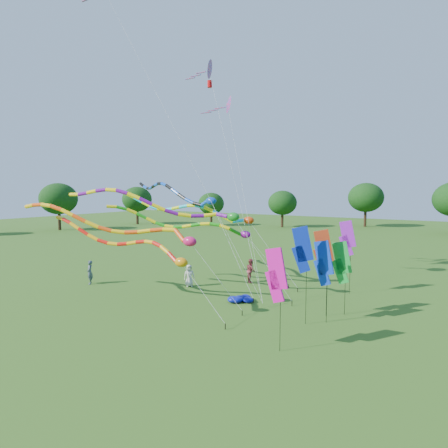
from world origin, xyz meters
The scene contains 20 objects.
ground centered at (0.00, 0.00, 0.00)m, with size 160.00×160.00×0.00m, color #2A5A17.
tree_ring centered at (2.41, 0.12, 5.53)m, with size 112.55×117.13×9.67m.
tube_kite_red centered at (-4.55, 0.26, 3.79)m, with size 13.38×1.10×5.83m.
tube_kite_orange centered at (-5.53, 0.55, 4.80)m, with size 14.81×3.60×6.80m.
tube_kite_purple centered at (-3.85, 2.72, 6.03)m, with size 14.45×4.72×7.78m.
tube_kite_blue centered at (-6.04, 6.56, 6.79)m, with size 13.44×4.17×8.23m.
tube_kite_cyan centered at (-4.13, 6.66, 5.47)m, with size 13.18×3.12×7.30m.
tube_kite_green centered at (-4.42, 6.31, 4.48)m, with size 12.25×5.60×6.48m.
delta_kite_high_a centered at (-4.10, 7.97, 15.94)m, with size 8.87×4.86×17.48m.
delta_kite_high_c centered at (-1.93, 7.13, 12.99)m, with size 6.69×3.97×13.94m.
banner_pole_blue_a centered at (5.34, 2.77, 3.96)m, with size 1.09×0.55×5.23m.
banner_pole_magenta_a centered at (5.52, -0.89, 3.35)m, with size 1.16×0.22×4.62m.
banner_pole_green centered at (6.66, 5.49, 2.96)m, with size 1.16×0.15×4.22m.
banner_pole_blue_b centered at (6.17, 3.75, 3.17)m, with size 1.16×0.23×4.43m.
banner_pole_violet centered at (5.81, 10.07, 3.76)m, with size 1.16×0.23×5.03m.
banner_pole_red centered at (5.85, 4.68, 3.65)m, with size 1.11×0.51×4.91m.
blue_nylon_heap centered at (0.66, 4.37, 0.25)m, with size 1.25×1.68×0.55m.
person_a centered at (-4.33, 5.71, 0.81)m, with size 0.79×0.51×1.62m, color beige.
person_b centered at (-11.08, 2.30, 0.89)m, with size 0.65×0.43×1.78m, color #414D5B.
person_c centered at (-1.10, 9.23, 0.91)m, with size 0.88×0.69×1.81m, color maroon.
Camera 1 is at (12.15, -15.65, 7.09)m, focal length 30.00 mm.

